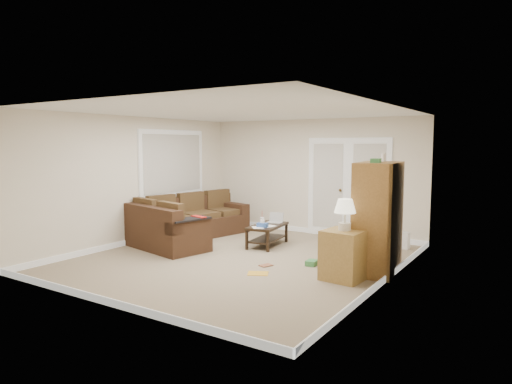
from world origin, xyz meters
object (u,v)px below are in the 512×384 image
Objects in this scene: tv_armoire at (378,217)px; side_cabinet at (344,251)px; sectional_sofa at (184,225)px; coffee_table at (268,234)px.

tv_armoire is 0.84m from side_cabinet.
tv_armoire is (4.00, -0.07, 0.53)m from sectional_sofa.
side_cabinet reaches higher than coffee_table.
sectional_sofa is 2.81× the size of coffee_table.
sectional_sofa is 2.54× the size of side_cabinet.
sectional_sofa reaches higher than coffee_table.
coffee_table is 2.46m from side_cabinet.
side_cabinet is (-0.26, -0.67, -0.43)m from tv_armoire.
side_cabinet is (3.74, -0.75, 0.10)m from sectional_sofa.
tv_armoire reaches higher than side_cabinet.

